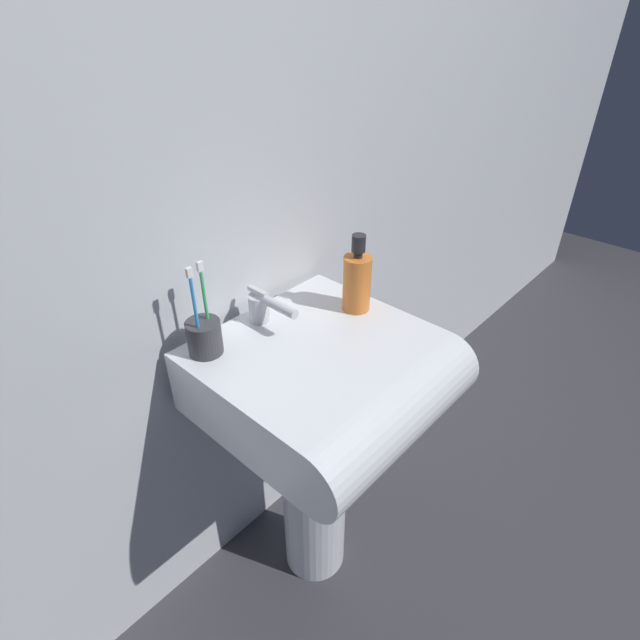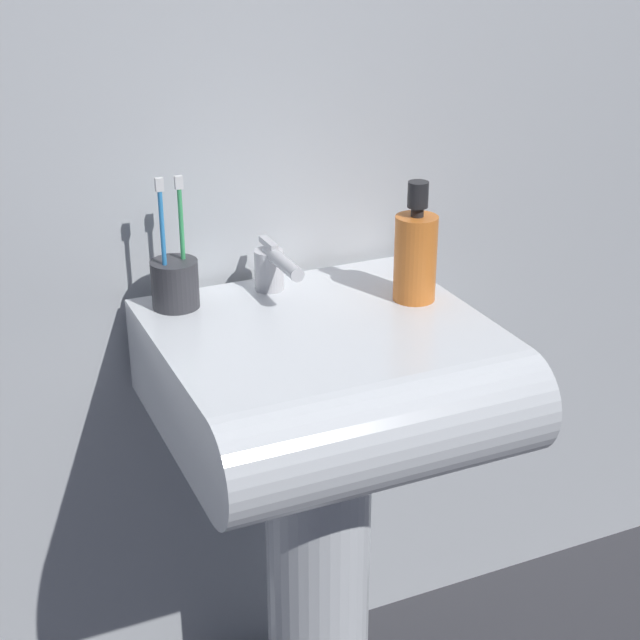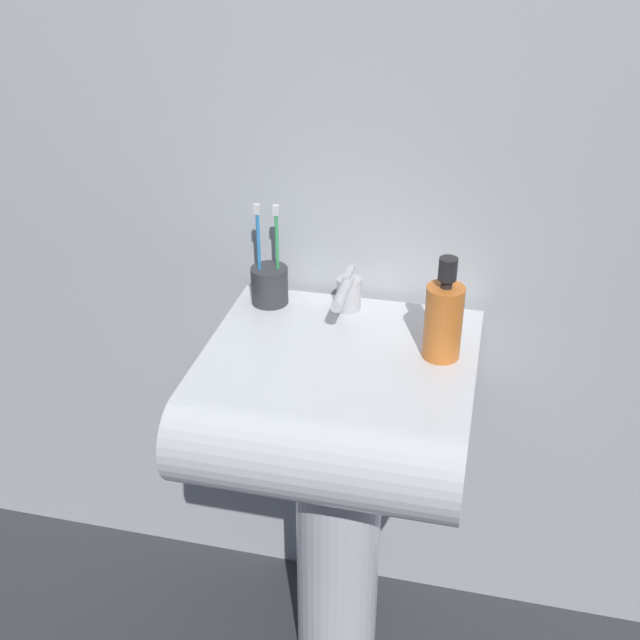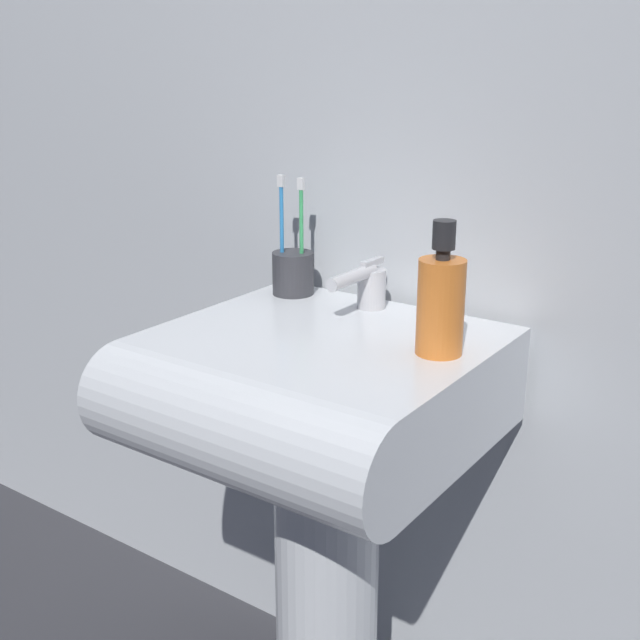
{
  "view_description": "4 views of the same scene",
  "coord_description": "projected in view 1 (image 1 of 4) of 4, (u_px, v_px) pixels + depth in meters",
  "views": [
    {
      "loc": [
        -0.64,
        -0.61,
        1.44
      ],
      "look_at": [
        -0.0,
        -0.02,
        0.87
      ],
      "focal_mm": 28.0,
      "sensor_mm": 36.0,
      "label": 1
    },
    {
      "loc": [
        -0.54,
        -1.22,
        1.4
      ],
      "look_at": [
        -0.0,
        -0.02,
        0.81
      ],
      "focal_mm": 55.0,
      "sensor_mm": 36.0,
      "label": 2
    },
    {
      "loc": [
        0.24,
        -1.2,
        1.56
      ],
      "look_at": [
        -0.03,
        -0.02,
        0.86
      ],
      "focal_mm": 45.0,
      "sensor_mm": 36.0,
      "label": 3
    },
    {
      "loc": [
        0.65,
        -0.95,
        1.19
      ],
      "look_at": [
        -0.01,
        -0.0,
        0.82
      ],
      "focal_mm": 45.0,
      "sensor_mm": 36.0,
      "label": 4
    }
  ],
  "objects": [
    {
      "name": "faucet",
      "position": [
        263.0,
        307.0,
        1.13
      ],
      "size": [
        0.05,
        0.15,
        0.08
      ],
      "color": "silver",
      "rests_on": "sink_basin"
    },
    {
      "name": "toothbrush_cup",
      "position": [
        204.0,
        336.0,
        1.04
      ],
      "size": [
        0.07,
        0.07,
        0.21
      ],
      "color": "#38383D",
      "rests_on": "sink_basin"
    },
    {
      "name": "wall_back",
      "position": [
        221.0,
        132.0,
        1.01
      ],
      "size": [
        5.0,
        0.05,
        2.4
      ],
      "primitive_type": "cube",
      "color": "silver",
      "rests_on": "ground"
    },
    {
      "name": "soap_bottle",
      "position": [
        357.0,
        281.0,
        1.17
      ],
      "size": [
        0.07,
        0.07,
        0.19
      ],
      "color": "orange",
      "rests_on": "sink_basin"
    },
    {
      "name": "sink_basin",
      "position": [
        332.0,
        382.0,
        1.1
      ],
      "size": [
        0.49,
        0.49,
        0.15
      ],
      "color": "white",
      "rests_on": "sink_pedestal"
    },
    {
      "name": "ground_plane",
      "position": [
        315.0,
        553.0,
        1.53
      ],
      "size": [
        6.0,
        6.0,
        0.0
      ],
      "primitive_type": "plane",
      "color": "#38383D",
      "rests_on": "ground"
    },
    {
      "name": "sink_pedestal",
      "position": [
        314.0,
        485.0,
        1.35
      ],
      "size": [
        0.17,
        0.17,
        0.64
      ],
      "primitive_type": "cylinder",
      "color": "white",
      "rests_on": "ground"
    }
  ]
}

